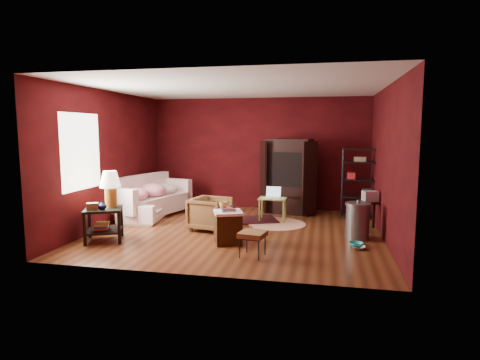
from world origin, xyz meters
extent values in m
cube|color=brown|center=(0.00, 0.00, -0.01)|extent=(5.50, 5.00, 0.02)
cube|color=white|center=(0.00, 0.00, 2.81)|extent=(5.50, 5.00, 0.02)
cube|color=#490A0D|center=(0.00, 2.51, 1.40)|extent=(5.50, 0.02, 2.80)
cube|color=#490A0D|center=(0.00, -2.51, 1.40)|extent=(5.50, 0.02, 2.80)
cube|color=#490A0D|center=(-2.76, 0.00, 1.40)|extent=(0.02, 5.00, 2.80)
cube|color=#490A0D|center=(2.76, 0.00, 1.40)|extent=(0.02, 5.00, 2.80)
cube|color=white|center=(-2.73, -1.00, 1.60)|extent=(0.02, 1.20, 1.40)
imported|color=white|center=(-2.31, 0.96, 0.41)|extent=(0.83, 2.13, 0.81)
imported|color=black|center=(-0.57, -0.01, 0.36)|extent=(0.79, 0.82, 0.73)
imported|color=silver|center=(2.25, -0.77, 0.11)|extent=(0.23, 0.12, 0.22)
imported|color=#2AC7C0|center=(2.22, -0.62, 0.12)|extent=(0.25, 0.15, 0.24)
imported|color=#0B1239|center=(-2.16, -1.32, 0.68)|extent=(0.20, 0.20, 0.15)
imported|color=#DEC46D|center=(-0.07, -0.90, 0.71)|extent=(0.15, 0.13, 0.12)
cube|color=black|center=(-2.22, -1.18, 0.58)|extent=(0.84, 0.84, 0.04)
cube|color=black|center=(-2.22, -1.18, 0.19)|extent=(0.78, 0.78, 0.03)
cube|color=black|center=(-2.36, -1.56, 0.30)|extent=(0.07, 0.07, 0.59)
cube|color=black|center=(-1.84, -1.32, 0.30)|extent=(0.07, 0.07, 0.59)
cube|color=black|center=(-2.60, -1.03, 0.30)|extent=(0.07, 0.07, 0.59)
cube|color=black|center=(-2.08, -0.80, 0.30)|extent=(0.07, 0.07, 0.59)
cylinder|color=#BC7222|center=(-2.15, -1.03, 0.78)|extent=(0.28, 0.28, 0.36)
cone|color=#F2E5C6|center=(-2.15, -1.03, 1.11)|extent=(0.50, 0.50, 0.30)
cube|color=olive|center=(-2.30, -1.39, 0.67)|extent=(0.23, 0.19, 0.13)
cube|color=#B8422E|center=(-2.27, -1.20, 0.24)|extent=(0.33, 0.37, 0.03)
cube|color=#2E5EB8|center=(-2.26, -1.19, 0.28)|extent=(0.33, 0.37, 0.03)
cube|color=#CFCC45|center=(-2.25, -1.19, 0.31)|extent=(0.33, 0.37, 0.03)
cube|color=white|center=(-2.24, 0.94, 0.28)|extent=(1.31, 2.06, 0.40)
cube|color=white|center=(-2.58, 1.04, 0.55)|extent=(0.72, 1.88, 0.80)
cube|color=white|center=(-2.51, 0.02, 0.50)|extent=(0.82, 0.40, 0.55)
cube|color=white|center=(-1.97, 1.85, 0.50)|extent=(0.82, 0.40, 0.55)
ellipsoid|color=#FC2352|center=(-2.35, 0.39, 0.60)|extent=(0.65, 0.65, 0.28)
ellipsoid|color=#FC2352|center=(-2.19, 0.92, 0.62)|extent=(0.72, 0.72, 0.32)
ellipsoid|color=white|center=(-2.05, 1.40, 0.58)|extent=(0.60, 0.60, 0.26)
cube|color=#3E210E|center=(0.02, -0.88, 0.27)|extent=(0.57, 0.57, 0.53)
cube|color=white|center=(0.02, -0.88, 0.56)|extent=(0.61, 0.61, 0.05)
cube|color=beige|center=(0.02, -0.88, 0.59)|extent=(0.31, 0.28, 0.02)
cube|color=teal|center=(0.02, -0.88, 0.61)|extent=(0.31, 0.28, 0.02)
cube|color=#BF4D47|center=(0.02, -0.88, 0.64)|extent=(0.28, 0.24, 0.02)
cube|color=black|center=(0.08, -0.83, 0.66)|extent=(0.14, 0.15, 0.02)
cube|color=black|center=(0.57, -1.52, 0.36)|extent=(0.45, 0.45, 0.08)
cube|color=black|center=(0.57, -1.52, 0.31)|extent=(0.41, 0.41, 0.02)
cylinder|color=black|center=(0.39, -1.65, 0.16)|extent=(0.02, 0.02, 0.32)
cylinder|color=black|center=(0.69, -1.70, 0.16)|extent=(0.02, 0.02, 0.32)
cylinder|color=black|center=(0.44, -1.34, 0.16)|extent=(0.02, 0.02, 0.32)
cylinder|color=black|center=(0.75, -1.40, 0.16)|extent=(0.02, 0.02, 0.32)
cylinder|color=#F6E8CD|center=(0.68, 0.77, 0.01)|extent=(1.62, 1.62, 0.01)
cube|color=#441217|center=(0.02, 0.97, 0.02)|extent=(1.47, 1.24, 0.01)
cube|color=#90A049|center=(0.55, 1.04, 0.50)|extent=(0.61, 0.43, 0.03)
cylinder|color=#90A049|center=(0.29, 0.87, 0.25)|extent=(0.04, 0.04, 0.50)
cylinder|color=#90A049|center=(0.81, 0.86, 0.25)|extent=(0.04, 0.04, 0.50)
cylinder|color=#90A049|center=(0.30, 1.21, 0.25)|extent=(0.04, 0.04, 0.50)
cylinder|color=#90A049|center=(0.82, 1.21, 0.25)|extent=(0.04, 0.04, 0.50)
cube|color=silver|center=(0.56, 1.07, 0.53)|extent=(0.32, 0.23, 0.02)
cube|color=silver|center=(0.56, 1.18, 0.64)|extent=(0.32, 0.07, 0.22)
cube|color=silver|center=(0.43, 0.94, 0.52)|extent=(0.27, 0.34, 0.00)
cube|color=silver|center=(0.69, 0.95, 0.52)|extent=(0.26, 0.34, 0.00)
cube|color=black|center=(0.83, 2.01, 0.89)|extent=(1.12, 0.75, 1.79)
cube|color=black|center=(0.81, 1.92, 1.08)|extent=(0.91, 0.58, 0.80)
cube|color=black|center=(0.22, 1.86, 0.89)|extent=(0.21, 0.41, 1.69)
cube|color=black|center=(1.33, 1.64, 0.89)|extent=(0.34, 0.33, 1.69)
cube|color=#2F3234|center=(0.82, 1.96, 0.99)|extent=(0.66, 0.57, 0.49)
cube|color=black|center=(0.77, 1.73, 0.99)|extent=(0.46, 0.10, 0.38)
cube|color=black|center=(0.82, 1.96, 0.42)|extent=(0.92, 0.63, 0.05)
cylinder|color=black|center=(2.05, 1.62, 0.79)|extent=(0.02, 0.02, 1.59)
cylinder|color=black|center=(2.78, 1.55, 0.79)|extent=(0.02, 0.02, 1.59)
cylinder|color=black|center=(2.08, 1.94, 0.79)|extent=(0.02, 0.02, 1.59)
cylinder|color=black|center=(2.81, 1.86, 0.79)|extent=(0.02, 0.02, 1.59)
cube|color=black|center=(2.43, 1.74, 0.09)|extent=(0.81, 0.41, 0.02)
cube|color=black|center=(2.43, 1.74, 0.48)|extent=(0.81, 0.41, 0.02)
cube|color=black|center=(2.43, 1.74, 0.88)|extent=(0.81, 0.41, 0.02)
cube|color=black|center=(2.43, 1.74, 1.28)|extent=(0.81, 0.41, 0.02)
cube|color=black|center=(2.43, 1.74, 1.57)|extent=(0.81, 0.41, 0.02)
cube|color=maroon|center=(2.25, 1.76, 0.97)|extent=(0.20, 0.24, 0.14)
cube|color=#363743|center=(2.61, 1.73, 0.59)|extent=(0.24, 0.24, 0.18)
cube|color=#876951|center=(2.43, 1.74, 1.35)|extent=(0.28, 0.20, 0.11)
cube|color=black|center=(2.55, 0.63, 0.57)|extent=(0.50, 0.50, 0.04)
cube|color=black|center=(2.44, 0.42, 0.29)|extent=(0.05, 0.05, 0.57)
cube|color=black|center=(2.77, 0.52, 0.29)|extent=(0.05, 0.05, 0.57)
cube|color=black|center=(2.34, 0.74, 0.29)|extent=(0.05, 0.05, 0.57)
cube|color=black|center=(2.66, 0.84, 0.29)|extent=(0.05, 0.05, 0.57)
cube|color=#B9B9BD|center=(2.55, 0.63, 0.69)|extent=(0.33, 0.29, 0.20)
cylinder|color=gray|center=(2.27, -0.10, 0.32)|extent=(0.51, 0.51, 0.63)
cylinder|color=gray|center=(2.27, -0.10, 0.65)|extent=(0.56, 0.56, 0.04)
sphere|color=gray|center=(2.27, -0.10, 0.69)|extent=(0.08, 0.08, 0.06)
camera|label=1|loc=(1.64, -7.59, 1.99)|focal=30.00mm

